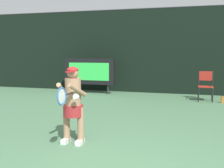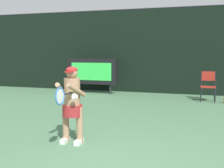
{
  "view_description": "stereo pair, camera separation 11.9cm",
  "coord_description": "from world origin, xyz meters",
  "px_view_note": "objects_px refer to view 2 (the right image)",
  "views": [
    {
      "loc": [
        1.05,
        -3.42,
        1.79
      ],
      "look_at": [
        -0.67,
        2.61,
        1.05
      ],
      "focal_mm": 43.83,
      "sensor_mm": 36.0,
      "label": 1
    },
    {
      "loc": [
        1.16,
        -3.39,
        1.79
      ],
      "look_at": [
        -0.67,
        2.61,
        1.05
      ],
      "focal_mm": 43.83,
      "sensor_mm": 36.0,
      "label": 2
    }
  ],
  "objects_px": {
    "scoreboard": "(92,71)",
    "tennis_player": "(72,102)",
    "tennis_racket": "(61,96)",
    "umpire_chair": "(208,84)"
  },
  "relations": [
    {
      "from": "scoreboard",
      "to": "tennis_player",
      "type": "distance_m",
      "value": 6.49
    },
    {
      "from": "scoreboard",
      "to": "tennis_player",
      "type": "height_order",
      "value": "tennis_player"
    },
    {
      "from": "umpire_chair",
      "to": "tennis_player",
      "type": "height_order",
      "value": "tennis_player"
    },
    {
      "from": "umpire_chair",
      "to": "tennis_racket",
      "type": "xyz_separation_m",
      "value": [
        -2.66,
        -6.2,
        0.42
      ]
    },
    {
      "from": "tennis_player",
      "to": "scoreboard",
      "type": "bearing_deg",
      "value": 107.74
    },
    {
      "from": "tennis_racket",
      "to": "scoreboard",
      "type": "bearing_deg",
      "value": 125.41
    },
    {
      "from": "tennis_player",
      "to": "tennis_racket",
      "type": "bearing_deg",
      "value": -82.49
    },
    {
      "from": "umpire_chair",
      "to": "tennis_player",
      "type": "relative_size",
      "value": 0.72
    },
    {
      "from": "tennis_player",
      "to": "tennis_racket",
      "type": "xyz_separation_m",
      "value": [
        0.08,
        -0.62,
        0.21
      ]
    },
    {
      "from": "scoreboard",
      "to": "tennis_racket",
      "type": "xyz_separation_m",
      "value": [
        2.06,
        -6.8,
        0.09
      ]
    }
  ]
}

